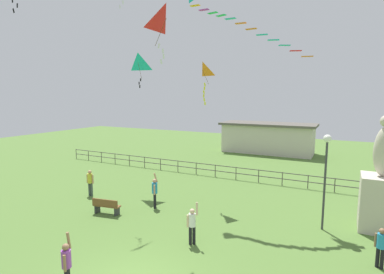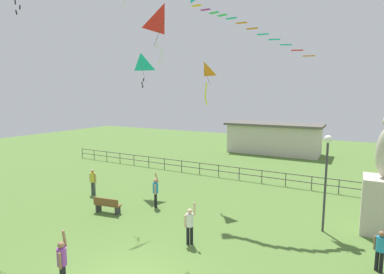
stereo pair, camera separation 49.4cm
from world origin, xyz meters
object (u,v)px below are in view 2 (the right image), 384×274
at_px(statue_monument, 383,195).
at_px(streamer_kite, 203,2).
at_px(lamppost, 327,162).
at_px(person_5, 62,261).
at_px(kite_5, 165,20).
at_px(park_bench, 107,205).
at_px(kite_7, 204,72).
at_px(kite_6, 141,63).
at_px(person_1, 380,248).
at_px(person_3, 190,223).
at_px(person_4, 93,180).
at_px(person_0, 156,190).

bearing_deg(statue_monument, streamer_kite, -179.60).
height_order(lamppost, person_5, lamppost).
bearing_deg(statue_monument, kite_5, -150.28).
relative_size(park_bench, kite_7, 0.64).
height_order(kite_6, kite_7, kite_6).
bearing_deg(statue_monument, park_bench, -160.82).
relative_size(person_1, person_3, 0.97).
xyz_separation_m(park_bench, kite_6, (-1.37, 4.84, 7.90)).
xyz_separation_m(person_3, person_5, (-2.13, -4.57, 0.03)).
height_order(lamppost, streamer_kite, streamer_kite).
relative_size(person_1, kite_7, 0.73).
height_order(statue_monument, kite_7, kite_7).
bearing_deg(park_bench, person_1, 3.28).
height_order(park_bench, person_1, person_1).
bearing_deg(kite_5, lamppost, 30.93).
height_order(lamppost, park_bench, lamppost).
relative_size(kite_6, streamer_kite, 0.31).
height_order(lamppost, person_4, lamppost).
distance_m(lamppost, kite_5, 9.42).
bearing_deg(lamppost, kite_7, 169.35).
bearing_deg(kite_5, person_3, -14.75).
relative_size(lamppost, kite_7, 1.85).
bearing_deg(person_5, person_3, 65.05).
bearing_deg(person_5, kite_6, 115.02).
height_order(person_4, kite_6, kite_6).
bearing_deg(lamppost, park_bench, -162.55).
distance_m(person_4, kite_5, 11.25).
distance_m(person_5, kite_6, 13.52).
distance_m(person_0, person_1, 10.72).
height_order(person_3, kite_7, kite_7).
bearing_deg(streamer_kite, kite_5, -81.73).
bearing_deg(person_0, person_5, -77.40).
height_order(person_0, person_4, person_0).
bearing_deg(kite_6, person_4, -118.04).
relative_size(kite_5, kite_7, 0.98).
bearing_deg(person_0, lamppost, 8.59).
xyz_separation_m(person_4, kite_6, (1.61, 3.03, 7.42)).
xyz_separation_m(lamppost, person_4, (-13.30, -1.43, -2.32)).
bearing_deg(statue_monument, person_0, -167.33).
xyz_separation_m(statue_monument, person_5, (-9.23, -9.80, -0.82)).
xyz_separation_m(person_5, kite_5, (0.73, 4.94, 8.40)).
relative_size(statue_monument, person_4, 3.27).
bearing_deg(person_1, kite_7, 156.88).
height_order(person_5, kite_5, kite_5).
relative_size(statue_monument, person_1, 3.03).
xyz_separation_m(kite_5, streamer_kite, (-0.70, 4.79, 2.05)).
xyz_separation_m(person_1, kite_5, (-8.27, -1.17, 8.46)).
bearing_deg(kite_6, statue_monument, -1.83).
bearing_deg(person_1, person_3, -167.40).
relative_size(person_1, kite_6, 0.80).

